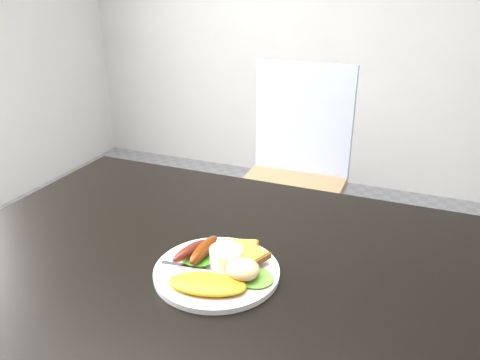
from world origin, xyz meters
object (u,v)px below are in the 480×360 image
object	(u,v)px
dining_table	(223,264)
dining_chair	(288,191)
person	(354,161)
plate	(217,272)

from	to	relation	value
dining_table	dining_chair	xyz separation A→B (m)	(-0.14, 0.99, -0.28)
person	plate	xyz separation A→B (m)	(-0.16, -0.57, -0.05)
dining_table	plate	xyz separation A→B (m)	(0.02, -0.06, 0.03)
dining_chair	person	xyz separation A→B (m)	(0.32, -0.48, 0.36)
dining_table	person	world-z (taller)	person
dining_chair	dining_table	bearing A→B (deg)	-82.00
person	plate	size ratio (longest dim) A/B	6.59
dining_chair	plate	size ratio (longest dim) A/B	1.75
dining_chair	person	size ratio (longest dim) A/B	0.27
dining_table	plate	size ratio (longest dim) A/B	4.91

